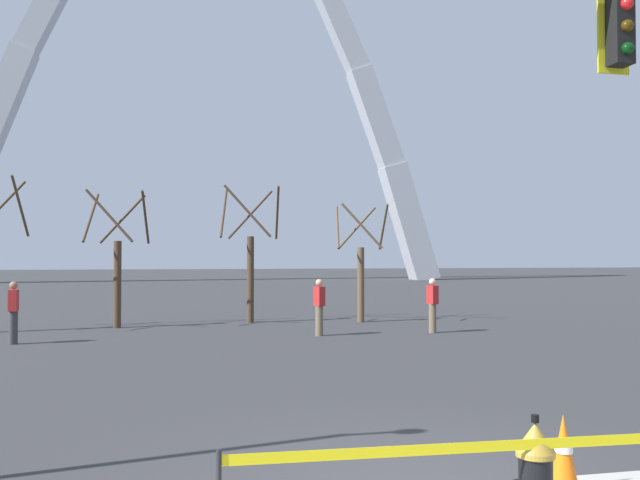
# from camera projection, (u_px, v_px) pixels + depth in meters

# --- Properties ---
(caution_tape_barrier) EXTENTS (5.79, 0.28, 0.87)m
(caution_tape_barrier) POSITION_uv_depth(u_px,v_px,m) (597.00, 464.00, 5.11)
(caution_tape_barrier) COLOR #232326
(caution_tape_barrier) RESTS_ON ground
(traffic_cone_mid_sidewalk) EXTENTS (0.36, 0.36, 0.73)m
(traffic_cone_mid_sidewalk) POSITION_uv_depth(u_px,v_px,m) (563.00, 454.00, 6.23)
(traffic_cone_mid_sidewalk) COLOR black
(traffic_cone_mid_sidewalk) RESTS_ON ground
(monument_arch) EXTENTS (46.12, 2.38, 39.84)m
(monument_arch) POSITION_uv_depth(u_px,v_px,m) (201.00, 92.00, 61.27)
(monument_arch) COLOR #B2B5BC
(monument_arch) RESTS_ON ground
(tree_left_mid) EXTENTS (1.97, 1.98, 4.27)m
(tree_left_mid) POSITION_uv_depth(u_px,v_px,m) (117.00, 267.00, 20.84)
(tree_left_mid) COLOR #473323
(tree_left_mid) RESTS_ON ground
(tree_center_left) EXTENTS (2.10, 2.11, 4.58)m
(tree_center_left) POSITION_uv_depth(u_px,v_px,m) (250.00, 262.00, 22.48)
(tree_center_left) COLOR #473323
(tree_center_left) RESTS_ON ground
(tree_center_right) EXTENTS (1.85, 1.86, 4.00)m
(tree_center_right) POSITION_uv_depth(u_px,v_px,m) (361.00, 270.00, 22.66)
(tree_center_right) COLOR brown
(tree_center_right) RESTS_ON ground
(pedestrian_walking_left) EXTENTS (0.27, 0.38, 1.59)m
(pedestrian_walking_left) POSITION_uv_depth(u_px,v_px,m) (433.00, 305.00, 19.42)
(pedestrian_walking_left) COLOR brown
(pedestrian_walking_left) RESTS_ON ground
(pedestrian_standing_center) EXTENTS (0.22, 0.34, 1.59)m
(pedestrian_standing_center) POSITION_uv_depth(u_px,v_px,m) (13.00, 312.00, 16.85)
(pedestrian_standing_center) COLOR #38383D
(pedestrian_standing_center) RESTS_ON ground
(pedestrian_walking_right) EXTENTS (0.30, 0.39, 1.59)m
(pedestrian_walking_right) POSITION_uv_depth(u_px,v_px,m) (319.00, 307.00, 18.68)
(pedestrian_walking_right) COLOR brown
(pedestrian_walking_right) RESTS_ON ground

